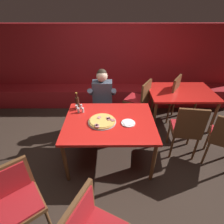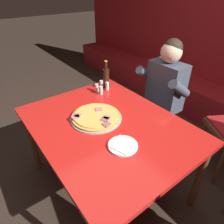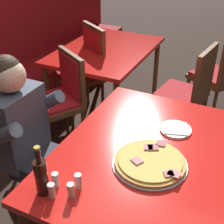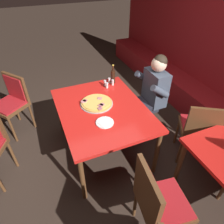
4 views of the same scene
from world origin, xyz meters
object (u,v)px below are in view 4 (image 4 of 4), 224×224
(dining_chair_far_left, at_px, (12,100))
(shaker_red_pepper_flakes, at_px, (113,83))
(shaker_parmesan, at_px, (109,81))
(shaker_oregano, at_px, (107,86))
(diner_seated_blue_shirt, at_px, (150,93))
(dining_chair_far_right, at_px, (157,201))
(beer_bottle, at_px, (113,76))
(dining_chair_near_right, at_px, (200,127))
(shaker_black_pepper, at_px, (105,83))
(plate_white_paper, at_px, (105,122))
(main_dining_table, at_px, (102,112))
(pizza, at_px, (97,103))

(dining_chair_far_left, bearing_deg, shaker_red_pepper_flakes, 70.77)
(shaker_parmesan, relative_size, shaker_oregano, 1.00)
(diner_seated_blue_shirt, distance_m, dining_chair_far_right, 1.59)
(beer_bottle, bearing_deg, dining_chair_far_right, -10.69)
(dining_chair_near_right, bearing_deg, shaker_black_pepper, -143.78)
(beer_bottle, xyz_separation_m, shaker_red_pepper_flakes, (0.06, -0.03, -0.07))
(beer_bottle, bearing_deg, plate_white_paper, -28.79)
(beer_bottle, bearing_deg, shaker_black_pepper, -76.55)
(shaker_oregano, bearing_deg, shaker_red_pepper_flakes, 111.69)
(main_dining_table, relative_size, pizza, 3.23)
(plate_white_paper, height_order, beer_bottle, beer_bottle)
(pizza, height_order, shaker_black_pepper, shaker_black_pepper)
(dining_chair_near_right, bearing_deg, shaker_red_pepper_flakes, -146.90)
(shaker_red_pepper_flakes, bearing_deg, plate_white_paper, -28.96)
(beer_bottle, bearing_deg, dining_chair_near_right, 30.50)
(main_dining_table, xyz_separation_m, shaker_parmesan, (-0.55, 0.33, 0.11))
(shaker_red_pepper_flakes, bearing_deg, dining_chair_far_right, -10.04)
(beer_bottle, xyz_separation_m, shaker_black_pepper, (0.03, -0.14, -0.07))
(shaker_parmesan, bearing_deg, shaker_oregano, -35.81)
(dining_chair_far_right, bearing_deg, shaker_red_pepper_flakes, 169.96)
(diner_seated_blue_shirt, bearing_deg, shaker_oregano, -117.79)
(dining_chair_far_right, bearing_deg, shaker_parmesan, 171.17)
(plate_white_paper, xyz_separation_m, shaker_black_pepper, (-0.80, 0.31, 0.03))
(shaker_black_pepper, bearing_deg, dining_chair_far_right, -6.32)
(plate_white_paper, height_order, shaker_parmesan, shaker_parmesan)
(plate_white_paper, xyz_separation_m, diner_seated_blue_shirt, (-0.43, 0.87, -0.07))
(shaker_oregano, relative_size, diner_seated_blue_shirt, 0.07)
(main_dining_table, bearing_deg, pizza, -163.53)
(dining_chair_far_right, bearing_deg, plate_white_paper, -173.11)
(plate_white_paper, relative_size, shaker_oregano, 2.44)
(plate_white_paper, height_order, dining_chair_far_left, dining_chair_far_left)
(pizza, distance_m, dining_chair_far_left, 1.40)
(plate_white_paper, height_order, dining_chair_near_right, dining_chair_near_right)
(shaker_black_pepper, distance_m, dining_chair_far_right, 1.79)
(shaker_red_pepper_flakes, distance_m, diner_seated_blue_shirt, 0.57)
(shaker_parmesan, distance_m, dining_chair_far_right, 1.84)
(shaker_parmesan, bearing_deg, dining_chair_near_right, 32.41)
(shaker_parmesan, height_order, diner_seated_blue_shirt, diner_seated_blue_shirt)
(shaker_red_pepper_flakes, bearing_deg, shaker_parmesan, -159.72)
(dining_chair_near_right, xyz_separation_m, dining_chair_far_left, (-1.63, -2.19, -0.03))
(shaker_black_pepper, bearing_deg, pizza, -34.39)
(plate_white_paper, relative_size, shaker_red_pepper_flakes, 2.44)
(beer_bottle, relative_size, shaker_black_pepper, 3.40)
(shaker_parmesan, distance_m, shaker_oregano, 0.14)
(plate_white_paper, xyz_separation_m, shaker_oregano, (-0.72, 0.31, 0.03))
(shaker_red_pepper_flakes, height_order, dining_chair_near_right, dining_chair_near_right)
(shaker_oregano, relative_size, dining_chair_far_right, 0.09)
(pizza, relative_size, beer_bottle, 1.47)
(dining_chair_far_left, bearing_deg, beer_bottle, 73.40)
(diner_seated_blue_shirt, bearing_deg, shaker_red_pepper_flakes, -127.03)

